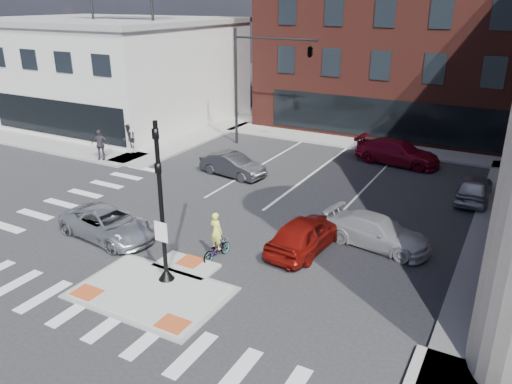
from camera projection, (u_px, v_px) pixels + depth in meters
The scene contains 19 objects.
ground at pixel (160, 287), 18.24m from camera, with size 120.00×120.00×0.00m, color #28282B.
refuge_island at pixel (155, 289), 18.01m from camera, with size 5.40×4.65×0.13m.
sidewalk_nw at pixel (115, 135), 38.22m from camera, with size 23.50×20.50×0.15m.
sidewalk_e at pixel (505, 241), 21.52m from camera, with size 3.00×24.00×0.15m, color gray.
sidewalk_n at pixel (395, 148), 34.82m from camera, with size 26.00×3.00×0.15m, color gray.
building_nw at pixel (104, 68), 42.89m from camera, with size 20.40×16.40×14.40m.
building_n at pixel (436, 25), 40.17m from camera, with size 24.40×18.40×15.50m.
building_far_left at pixel (404, 41), 60.67m from camera, with size 10.00×12.00×10.00m, color slate.
signal_pole at pixel (163, 224), 17.71m from camera, with size 0.60×0.60×5.98m.
mast_arm_signal at pixel (289, 58), 32.24m from camera, with size 6.10×2.24×8.00m.
silver_suv at pixel (109, 224), 21.75m from camera, with size 2.19×4.75×1.32m, color #B4B6BC.
red_sedan at pixel (306, 234), 20.63m from camera, with size 1.78×4.42×1.51m, color maroon.
white_pickup at pixel (377, 232), 21.02m from camera, with size 1.84×4.53×1.31m, color silver.
bg_car_dark at pixel (233, 165), 29.37m from camera, with size 1.42×4.07×1.34m, color #28292E.
bg_car_silver at pixel (474, 188), 25.79m from camera, with size 1.63×4.06×1.38m, color #B1B3B9.
bg_car_red at pixel (397, 152), 31.49m from camera, with size 2.14×5.27×1.53m, color maroon.
cyclist at pixel (217, 243), 19.98m from camera, with size 0.77×1.62×2.02m.
pedestrian_a at pixel (129, 139), 33.11m from camera, with size 0.96×0.75×1.97m, color black.
pedestrian_b at pixel (100, 145), 31.78m from camera, with size 1.14×0.47×1.95m, color #38333E.
Camera 1 is at (10.67, -12.09, 9.85)m, focal length 35.00 mm.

